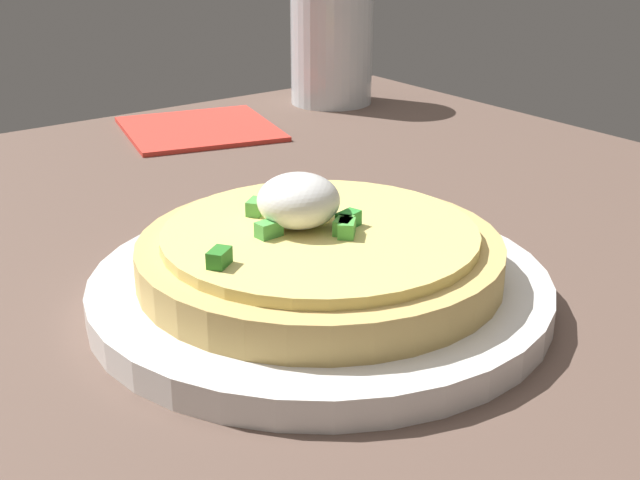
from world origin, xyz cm
name	(u,v)px	position (x,y,z in cm)	size (l,w,h in cm)	color
dining_table	(99,291)	(0.00, 0.00, 1.18)	(97.26, 67.22, 2.36)	brown
plate	(320,289)	(7.95, -10.70, 3.15)	(24.09, 24.09, 1.57)	white
pizza	(319,251)	(7.91, -10.63, 5.33)	(18.93, 18.93, 5.36)	tan
cup_near	(331,51)	(36.43, 25.71, 7.51)	(8.15, 8.15, 11.75)	silver
napkin	(200,129)	(20.06, 23.82, 2.56)	(12.90, 12.90, 0.40)	red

